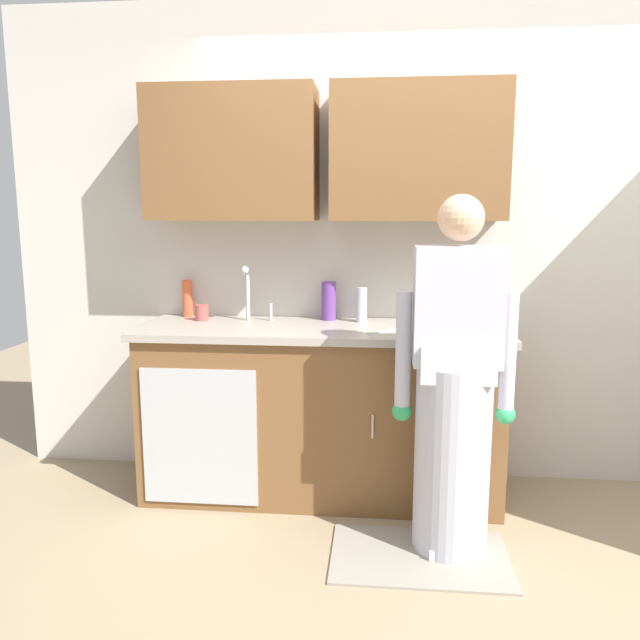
% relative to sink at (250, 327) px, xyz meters
% --- Properties ---
extents(ground_plane, '(9.00, 9.00, 0.00)m').
position_rel_sink_xyz_m(ground_plane, '(0.94, -0.71, -0.93)').
color(ground_plane, '#998466').
extents(kitchen_wall_with_uppers, '(4.80, 0.44, 2.70)m').
position_rel_sink_xyz_m(kitchen_wall_with_uppers, '(0.81, 0.29, 0.55)').
color(kitchen_wall_with_uppers, beige).
rests_on(kitchen_wall_with_uppers, ground).
extents(counter_cabinet, '(1.90, 0.62, 0.90)m').
position_rel_sink_xyz_m(counter_cabinet, '(0.39, -0.01, -0.48)').
color(counter_cabinet, brown).
rests_on(counter_cabinet, ground).
extents(countertop, '(1.96, 0.66, 0.04)m').
position_rel_sink_xyz_m(countertop, '(0.39, -0.01, -0.01)').
color(countertop, '#A8A093').
rests_on(countertop, counter_cabinet).
extents(sink, '(0.50, 0.36, 0.35)m').
position_rel_sink_xyz_m(sink, '(0.00, 0.00, 0.00)').
color(sink, '#B7BABF').
rests_on(sink, counter_cabinet).
extents(person_at_sink, '(0.55, 0.34, 1.62)m').
position_rel_sink_xyz_m(person_at_sink, '(1.04, -0.55, -0.23)').
color(person_at_sink, white).
rests_on(person_at_sink, ground).
extents(floor_mat, '(0.80, 0.50, 0.01)m').
position_rel_sink_xyz_m(floor_mat, '(0.90, -0.66, -0.92)').
color(floor_mat, gray).
rests_on(floor_mat, ground).
extents(bottle_water_short, '(0.08, 0.08, 0.22)m').
position_rel_sink_xyz_m(bottle_water_short, '(0.42, 0.20, 0.12)').
color(bottle_water_short, '#66388C').
rests_on(bottle_water_short, countertop).
extents(bottle_water_tall, '(0.06, 0.06, 0.19)m').
position_rel_sink_xyz_m(bottle_water_tall, '(0.60, 0.15, 0.11)').
color(bottle_water_tall, silver).
rests_on(bottle_water_tall, countertop).
extents(bottle_soap, '(0.06, 0.06, 0.21)m').
position_rel_sink_xyz_m(bottle_soap, '(-0.42, 0.23, 0.12)').
color(bottle_soap, '#E05933').
rests_on(bottle_soap, countertop).
extents(cup_by_sink, '(0.08, 0.08, 0.09)m').
position_rel_sink_xyz_m(cup_by_sink, '(-0.30, 0.11, 0.06)').
color(cup_by_sink, '#B24C47').
rests_on(cup_by_sink, countertop).
extents(knife_on_counter, '(0.20, 0.18, 0.01)m').
position_rel_sink_xyz_m(knife_on_counter, '(0.74, -0.12, 0.02)').
color(knife_on_counter, silver).
rests_on(knife_on_counter, countertop).
extents(sponge, '(0.11, 0.07, 0.03)m').
position_rel_sink_xyz_m(sponge, '(0.99, -0.02, 0.03)').
color(sponge, '#4CBF4C').
rests_on(sponge, countertop).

